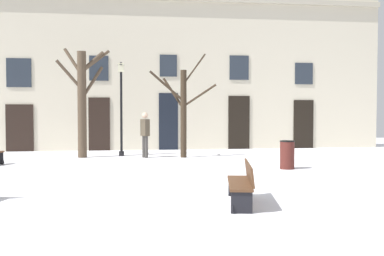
{
  "coord_description": "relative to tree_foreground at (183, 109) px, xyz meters",
  "views": [
    {
      "loc": [
        -1.97,
        -12.42,
        1.92
      ],
      "look_at": [
        0.0,
        1.93,
        1.36
      ],
      "focal_mm": 42.45,
      "sensor_mm": 36.0,
      "label": 1
    }
  ],
  "objects": [
    {
      "name": "ground_plane",
      "position": [
        -0.18,
        -5.94,
        -1.98
      ],
      "size": [
        34.47,
        34.47,
        0.0
      ],
      "primitive_type": "plane",
      "color": "white"
    },
    {
      "name": "building_facade",
      "position": [
        -0.18,
        3.92,
        1.86
      ],
      "size": [
        21.54,
        0.6,
        7.59
      ],
      "color": "beige",
      "rests_on": "ground"
    },
    {
      "name": "tree_foreground",
      "position": [
        0.0,
        0.0,
        0.0
      ],
      "size": [
        2.7,
        1.03,
        4.3
      ],
      "color": "#382B1E",
      "rests_on": "ground"
    },
    {
      "name": "tree_center",
      "position": [
        -4.06,
        0.55,
        0.43
      ],
      "size": [
        2.15,
        0.84,
        4.5
      ],
      "color": "#4C3D2D",
      "rests_on": "ground"
    },
    {
      "name": "streetlamp",
      "position": [
        -2.5,
        0.91,
        0.43
      ],
      "size": [
        0.3,
        0.3,
        3.96
      ],
      "color": "black",
      "rests_on": "ground"
    },
    {
      "name": "litter_bin",
      "position": [
        2.96,
        -4.11,
        -1.51
      ],
      "size": [
        0.5,
        0.5,
        0.93
      ],
      "color": "#4C1E19",
      "rests_on": "ground"
    },
    {
      "name": "bench_back_to_back_left",
      "position": [
        0.13,
        -9.35,
        -1.54
      ],
      "size": [
        0.81,
        1.93,
        0.85
      ],
      "rotation": [
        0.0,
        0.0,
        4.52
      ],
      "color": "#51331E",
      "rests_on": "ground"
    },
    {
      "name": "person_strolling",
      "position": [
        -1.54,
        0.11,
        -0.94
      ],
      "size": [
        0.38,
        0.44,
        1.84
      ],
      "rotation": [
        0.0,
        0.0,
        2.11
      ],
      "color": "#403D3A",
      "rests_on": "ground"
    }
  ]
}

